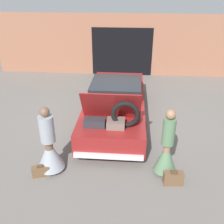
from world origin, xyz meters
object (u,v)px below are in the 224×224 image
(car, at_px, (115,103))
(person_left, at_px, (49,149))
(person_right, at_px, (166,151))
(suitcase_beside_left_person, at_px, (41,171))
(suitcase_beside_right_person, at_px, (173,178))

(car, xyz_separation_m, person_left, (-1.37, -2.72, 0.04))
(car, distance_m, person_right, 2.96)
(person_left, relative_size, person_right, 1.00)
(person_right, xyz_separation_m, suitcase_beside_left_person, (-2.93, -0.36, -0.48))
(person_left, height_order, person_right, person_right)
(person_left, xyz_separation_m, suitcase_beside_right_person, (2.90, -0.28, -0.44))
(suitcase_beside_right_person, bearing_deg, person_right, 112.21)
(person_right, xyz_separation_m, suitcase_beside_right_person, (0.16, -0.38, -0.45))
(car, relative_size, suitcase_beside_right_person, 10.89)
(person_left, bearing_deg, suitcase_beside_right_person, 89.71)
(suitcase_beside_right_person, bearing_deg, person_left, 174.50)
(suitcase_beside_left_person, xyz_separation_m, suitcase_beside_right_person, (3.08, -0.03, 0.03))
(person_left, xyz_separation_m, suitcase_beside_left_person, (-0.18, -0.25, -0.47))
(person_right, distance_m, suitcase_beside_right_person, 0.61)
(suitcase_beside_left_person, bearing_deg, person_left, 54.49)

